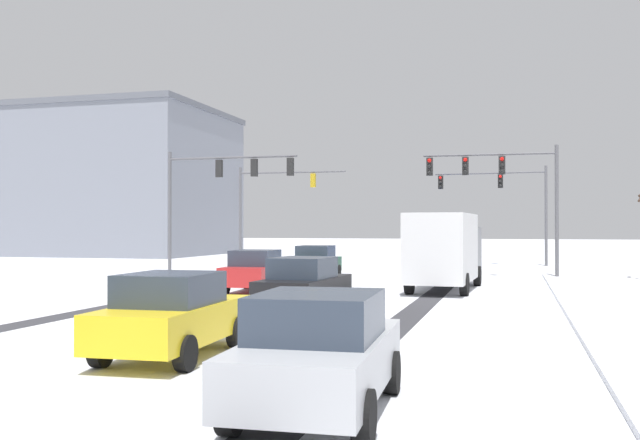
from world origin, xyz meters
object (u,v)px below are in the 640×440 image
object	(u,v)px
box_truck_delivery	(446,249)
traffic_signal_near_left	(220,183)
car_black_third	(304,285)
car_red_second	(256,271)
traffic_signal_far_left	(270,197)
traffic_signal_far_right	(506,194)
bus_oncoming	(449,234)
car_dark_green_lead	(316,262)
car_yellow_cab_fourth	(173,315)
car_silver_fifth	(319,352)
office_building_far_left_block	(93,183)
traffic_signal_near_right	(502,180)

from	to	relation	value
box_truck_delivery	traffic_signal_near_left	bearing A→B (deg)	155.62
car_black_third	box_truck_delivery	distance (m)	9.38
car_red_second	traffic_signal_far_left	bearing A→B (deg)	107.88
traffic_signal_far_left	car_black_third	xyz separation A→B (m)	(9.64, -24.31, -3.68)
traffic_signal_near_left	traffic_signal_far_left	world-z (taller)	same
traffic_signal_far_right	box_truck_delivery	xyz separation A→B (m)	(-2.10, -19.62, -3.06)
traffic_signal_far_left	box_truck_delivery	bearing A→B (deg)	-50.29
traffic_signal_near_left	car_black_third	xyz separation A→B (m)	(8.83, -14.24, -4.01)
bus_oncoming	traffic_signal_far_left	bearing A→B (deg)	-143.57
traffic_signal_far_right	car_dark_green_lead	size ratio (longest dim) A/B	1.74
traffic_signal_far_right	car_yellow_cab_fourth	xyz separation A→B (m)	(-5.77, -35.85, -3.88)
car_silver_fifth	box_truck_delivery	bearing A→B (deg)	90.37
bus_oncoming	office_building_far_left_block	distance (m)	34.53
bus_oncoming	box_truck_delivery	world-z (taller)	bus_oncoming
traffic_signal_far_right	office_building_far_left_block	world-z (taller)	office_building_far_left_block
car_dark_green_lead	office_building_far_left_block	xyz separation A→B (m)	(-29.06, 25.69, 5.82)
traffic_signal_far_right	box_truck_delivery	size ratio (longest dim) A/B	0.97
car_red_second	office_building_far_left_block	bearing A→B (deg)	131.15
traffic_signal_far_right	car_red_second	xyz separation A→B (m)	(-9.07, -22.51, -3.88)
traffic_signal_near_left	car_red_second	xyz separation A→B (m)	(5.14, -8.38, -4.01)
traffic_signal_far_right	traffic_signal_near_left	distance (m)	20.04
traffic_signal_far_left	car_yellow_cab_fourth	bearing A→B (deg)	-73.78
car_dark_green_lead	traffic_signal_near_right	bearing A→B (deg)	20.24
bus_oncoming	car_dark_green_lead	bearing A→B (deg)	-103.24
traffic_signal_far_left	car_red_second	world-z (taller)	traffic_signal_far_left
traffic_signal_far_left	car_red_second	distance (m)	19.73
traffic_signal_near_left	car_dark_green_lead	xyz separation A→B (m)	(5.56, -1.29, -4.01)
traffic_signal_far_right	car_black_third	distance (m)	29.14
car_black_third	car_yellow_cab_fourth	bearing A→B (deg)	-93.00
traffic_signal_near_left	bus_oncoming	world-z (taller)	traffic_signal_near_left
car_yellow_cab_fourth	bus_oncoming	xyz separation A→B (m)	(1.71, 39.87, 1.18)
traffic_signal_far_right	traffic_signal_far_left	world-z (taller)	same
car_red_second	box_truck_delivery	bearing A→B (deg)	22.51
traffic_signal_near_left	car_red_second	bearing A→B (deg)	-58.47
traffic_signal_near_right	car_silver_fifth	bearing A→B (deg)	-94.11
car_yellow_cab_fourth	bus_oncoming	size ratio (longest dim) A/B	0.38
car_yellow_cab_fourth	car_silver_fifth	xyz separation A→B (m)	(3.80, -3.20, 0.00)
traffic_signal_near_left	bus_oncoming	bearing A→B (deg)	60.81
traffic_signal_near_left	car_yellow_cab_fourth	world-z (taller)	traffic_signal_near_left
car_yellow_cab_fourth	bus_oncoming	distance (m)	39.92
car_silver_fifth	traffic_signal_near_right	bearing A→B (deg)	85.89
traffic_signal_near_left	car_silver_fifth	xyz separation A→B (m)	(12.24, -24.92, -4.01)
traffic_signal_near_left	traffic_signal_near_right	bearing A→B (deg)	7.55
car_dark_green_lead	car_black_third	xyz separation A→B (m)	(3.26, -12.94, 0.00)
traffic_signal_near_left	traffic_signal_far_left	xyz separation A→B (m)	(-0.81, 10.07, -0.33)
traffic_signal_near_left	bus_oncoming	size ratio (longest dim) A/B	0.65
car_black_third	traffic_signal_far_left	bearing A→B (deg)	111.63
traffic_signal_far_left	box_truck_delivery	xyz separation A→B (m)	(12.92, -15.56, -2.86)
office_building_far_left_block	car_black_third	bearing A→B (deg)	-50.08
traffic_signal_near_left	bus_oncoming	distance (m)	20.99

